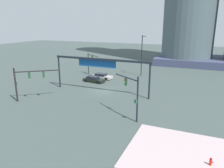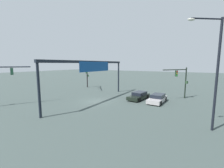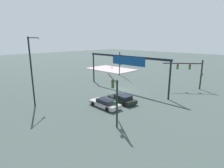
% 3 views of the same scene
% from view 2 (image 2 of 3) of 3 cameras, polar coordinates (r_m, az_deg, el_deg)
% --- Properties ---
extents(ground_plane, '(191.57, 191.57, 0.00)m').
position_cam_2_polar(ground_plane, '(23.47, -6.34, -6.48)').
color(ground_plane, '#3E4B48').
extents(traffic_signal_near_corner, '(4.07, 3.08, 5.88)m').
position_cam_2_polar(traffic_signal_near_corner, '(25.04, -36.91, 1.74)').
color(traffic_signal_near_corner, black).
rests_on(traffic_signal_near_corner, ground).
extents(traffic_signal_opposite_side, '(5.85, 4.48, 5.40)m').
position_cam_2_polar(traffic_signal_opposite_side, '(35.28, -9.54, 4.23)').
color(traffic_signal_opposite_side, black).
rests_on(traffic_signal_opposite_side, ground).
extents(traffic_signal_cross_street, '(4.23, 3.30, 5.13)m').
position_cam_2_polar(traffic_signal_cross_street, '(26.78, 24.84, 2.17)').
color(traffic_signal_cross_street, black).
rests_on(traffic_signal_cross_street, ground).
extents(streetlamp_curved_arm, '(1.93, 2.52, 9.38)m').
position_cam_2_polar(streetlamp_curved_arm, '(14.94, 34.36, 5.17)').
color(streetlamp_curved_arm, black).
rests_on(streetlamp_curved_arm, ground).
extents(overhead_sign_gantry, '(17.95, 0.43, 6.18)m').
position_cam_2_polar(overhead_sign_gantry, '(23.30, -7.53, 6.19)').
color(overhead_sign_gantry, black).
rests_on(overhead_sign_gantry, ground).
extents(sedan_car_approaching, '(4.78, 2.39, 1.21)m').
position_cam_2_polar(sedan_car_approaching, '(24.76, 10.18, -4.44)').
color(sedan_car_approaching, black).
rests_on(sedan_car_approaching, ground).
extents(sedan_car_waiting_far, '(4.71, 2.07, 1.21)m').
position_cam_2_polar(sedan_car_waiting_far, '(23.53, 16.90, -5.29)').
color(sedan_car_waiting_far, '#B9B2B2').
rests_on(sedan_car_waiting_far, ground).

